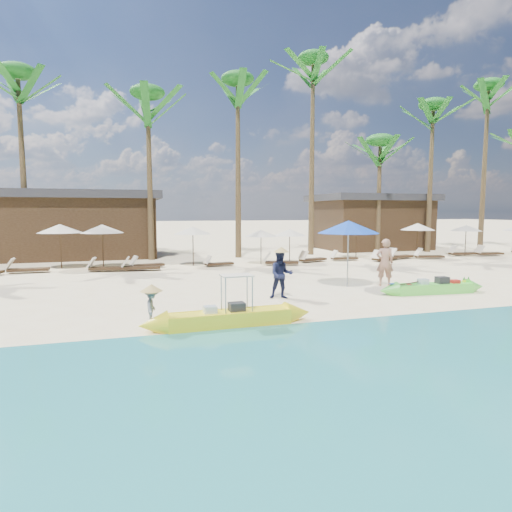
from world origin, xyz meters
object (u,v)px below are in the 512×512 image
object	(u,v)px
yellow_canoe	(229,318)
blue_umbrella	(348,227)
tourist	(385,262)
green_canoe	(433,288)

from	to	relation	value
yellow_canoe	blue_umbrella	xyz separation A→B (m)	(5.88, 4.39, 2.16)
yellow_canoe	blue_umbrella	bearing A→B (deg)	34.76
tourist	blue_umbrella	distance (m)	2.11
green_canoe	yellow_canoe	size ratio (longest dim) A/B	0.91
green_canoe	blue_umbrella	size ratio (longest dim) A/B	1.80
green_canoe	tourist	size ratio (longest dim) A/B	2.49
tourist	blue_umbrella	bearing A→B (deg)	13.62
tourist	green_canoe	bearing A→B (deg)	135.11
yellow_canoe	tourist	bearing A→B (deg)	27.16
yellow_canoe	blue_umbrella	distance (m)	7.65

